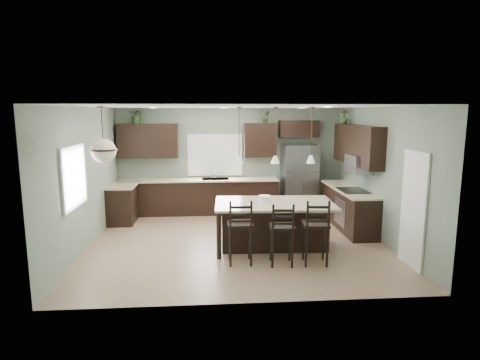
% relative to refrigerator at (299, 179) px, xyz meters
% --- Properties ---
extents(ground, '(6.00, 6.00, 0.00)m').
position_rel_refrigerator_xyz_m(ground, '(-1.84, -2.35, -0.93)').
color(ground, '#9E8466').
rests_on(ground, ground).
extents(pantry_door, '(0.04, 0.82, 2.04)m').
position_rel_refrigerator_xyz_m(pantry_door, '(1.13, -3.90, 0.09)').
color(pantry_door, white).
rests_on(pantry_door, ground).
extents(window_back, '(1.35, 0.02, 1.00)m').
position_rel_refrigerator_xyz_m(window_back, '(-2.24, 0.38, 0.62)').
color(window_back, white).
rests_on(window_back, room_shell).
extents(window_left, '(0.02, 1.10, 1.00)m').
position_rel_refrigerator_xyz_m(window_left, '(-4.83, -3.15, 0.62)').
color(window_left, white).
rests_on(window_left, room_shell).
extents(left_return_cabs, '(0.60, 0.90, 0.90)m').
position_rel_refrigerator_xyz_m(left_return_cabs, '(-4.54, -0.65, -0.48)').
color(left_return_cabs, black).
rests_on(left_return_cabs, ground).
extents(left_return_countertop, '(0.66, 0.96, 0.04)m').
position_rel_refrigerator_xyz_m(left_return_countertop, '(-4.52, -0.65, -0.01)').
color(left_return_countertop, beige).
rests_on(left_return_countertop, left_return_cabs).
extents(back_lower_cabs, '(4.20, 0.60, 0.90)m').
position_rel_refrigerator_xyz_m(back_lower_cabs, '(-2.69, 0.10, -0.48)').
color(back_lower_cabs, black).
rests_on(back_lower_cabs, ground).
extents(back_countertop, '(4.20, 0.66, 0.04)m').
position_rel_refrigerator_xyz_m(back_countertop, '(-2.69, 0.08, -0.01)').
color(back_countertop, beige).
rests_on(back_countertop, back_lower_cabs).
extents(sink_inset, '(0.70, 0.45, 0.01)m').
position_rel_refrigerator_xyz_m(sink_inset, '(-2.24, 0.08, 0.01)').
color(sink_inset, gray).
rests_on(sink_inset, back_countertop).
extents(faucet, '(0.02, 0.02, 0.28)m').
position_rel_refrigerator_xyz_m(faucet, '(-2.24, 0.05, 0.16)').
color(faucet, silver).
rests_on(faucet, back_countertop).
extents(back_upper_left, '(1.55, 0.34, 0.90)m').
position_rel_refrigerator_xyz_m(back_upper_left, '(-3.99, 0.23, 1.02)').
color(back_upper_left, black).
rests_on(back_upper_left, room_shell).
extents(back_upper_right, '(0.85, 0.34, 0.90)m').
position_rel_refrigerator_xyz_m(back_upper_right, '(-1.04, 0.23, 1.02)').
color(back_upper_right, black).
rests_on(back_upper_right, room_shell).
extents(fridge_header, '(1.05, 0.34, 0.45)m').
position_rel_refrigerator_xyz_m(fridge_header, '(0.01, 0.23, 1.32)').
color(fridge_header, black).
rests_on(fridge_header, room_shell).
extents(right_lower_cabs, '(0.60, 2.35, 0.90)m').
position_rel_refrigerator_xyz_m(right_lower_cabs, '(0.86, -1.48, -0.48)').
color(right_lower_cabs, black).
rests_on(right_lower_cabs, ground).
extents(right_countertop, '(0.66, 2.35, 0.04)m').
position_rel_refrigerator_xyz_m(right_countertop, '(0.84, -1.48, -0.01)').
color(right_countertop, beige).
rests_on(right_countertop, right_lower_cabs).
extents(cooktop, '(0.58, 0.75, 0.02)m').
position_rel_refrigerator_xyz_m(cooktop, '(0.84, -1.75, 0.02)').
color(cooktop, black).
rests_on(cooktop, right_countertop).
extents(wall_oven_front, '(0.01, 0.72, 0.60)m').
position_rel_refrigerator_xyz_m(wall_oven_front, '(0.55, -1.75, -0.48)').
color(wall_oven_front, gray).
rests_on(wall_oven_front, right_lower_cabs).
extents(right_upper_cabs, '(0.34, 2.35, 0.90)m').
position_rel_refrigerator_xyz_m(right_upper_cabs, '(0.99, -1.48, 1.02)').
color(right_upper_cabs, black).
rests_on(right_upper_cabs, room_shell).
extents(microwave, '(0.40, 0.75, 0.40)m').
position_rel_refrigerator_xyz_m(microwave, '(0.94, -1.75, 0.62)').
color(microwave, gray).
rests_on(microwave, right_upper_cabs).
extents(refrigerator, '(0.90, 0.74, 1.85)m').
position_rel_refrigerator_xyz_m(refrigerator, '(0.00, 0.00, 0.00)').
color(refrigerator, gray).
rests_on(refrigerator, ground).
extents(kitchen_island, '(2.38, 1.42, 0.92)m').
position_rel_refrigerator_xyz_m(kitchen_island, '(-1.12, -2.75, -0.46)').
color(kitchen_island, black).
rests_on(kitchen_island, ground).
extents(serving_dish, '(0.24, 0.24, 0.14)m').
position_rel_refrigerator_xyz_m(serving_dish, '(-1.32, -2.74, 0.07)').
color(serving_dish, white).
rests_on(serving_dish, kitchen_island).
extents(bar_stool_left, '(0.45, 0.45, 1.19)m').
position_rel_refrigerator_xyz_m(bar_stool_left, '(-1.86, -3.55, -0.33)').
color(bar_stool_left, black).
rests_on(bar_stool_left, ground).
extents(bar_stool_center, '(0.45, 0.45, 1.15)m').
position_rel_refrigerator_xyz_m(bar_stool_center, '(-1.13, -3.67, -0.35)').
color(bar_stool_center, black).
rests_on(bar_stool_center, ground).
extents(bar_stool_right, '(0.48, 0.48, 1.20)m').
position_rel_refrigerator_xyz_m(bar_stool_right, '(-0.53, -3.69, -0.32)').
color(bar_stool_right, black).
rests_on(bar_stool_right, ground).
extents(pendant_left, '(0.17, 0.17, 1.10)m').
position_rel_refrigerator_xyz_m(pendant_left, '(-1.82, -2.72, 1.32)').
color(pendant_left, white).
rests_on(pendant_left, room_shell).
extents(pendant_center, '(0.17, 0.17, 1.10)m').
position_rel_refrigerator_xyz_m(pendant_center, '(-1.12, -2.75, 1.32)').
color(pendant_center, silver).
rests_on(pendant_center, room_shell).
extents(pendant_right, '(0.17, 0.17, 1.10)m').
position_rel_refrigerator_xyz_m(pendant_right, '(-0.42, -2.78, 1.32)').
color(pendant_right, white).
rests_on(pendant_right, room_shell).
extents(chandelier, '(0.45, 0.45, 0.96)m').
position_rel_refrigerator_xyz_m(chandelier, '(-4.17, -3.55, 1.40)').
color(chandelier, '#FAF0CC').
rests_on(chandelier, room_shell).
extents(plant_back_left, '(0.44, 0.40, 0.43)m').
position_rel_refrigerator_xyz_m(plant_back_left, '(-4.24, 0.20, 1.69)').
color(plant_back_left, '#254920').
rests_on(plant_back_left, back_upper_left).
extents(plant_back_right, '(0.21, 0.18, 0.33)m').
position_rel_refrigerator_xyz_m(plant_back_right, '(-0.88, 0.20, 1.64)').
color(plant_back_right, '#365826').
rests_on(plant_back_right, back_upper_right).
extents(plant_right_wall, '(0.23, 0.23, 0.35)m').
position_rel_refrigerator_xyz_m(plant_right_wall, '(0.96, -0.57, 1.65)').
color(plant_right_wall, '#335826').
rests_on(plant_right_wall, right_upper_cabs).
extents(room_shell, '(6.00, 6.00, 6.00)m').
position_rel_refrigerator_xyz_m(room_shell, '(-1.84, -2.35, 0.77)').
color(room_shell, slate).
rests_on(room_shell, ground).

